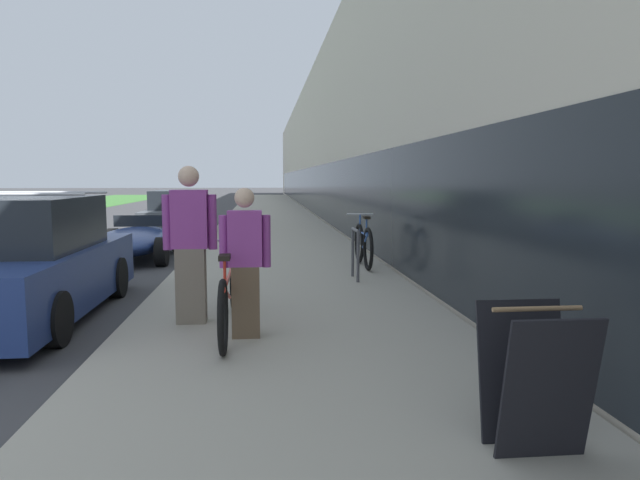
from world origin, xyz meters
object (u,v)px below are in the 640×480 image
Objects in this scene: person_bystander at (190,245)px; parked_sedan_far at (179,213)px; vintage_roadster_curbside at (135,241)px; tandem_bicycle at (229,294)px; cruiser_bike_nearest at (363,245)px; bike_rack_hoop at (355,249)px; person_rider at (245,263)px; parked_sedan_curbside at (26,265)px; sandwich_board_sign at (534,378)px.

person_bystander is 12.83m from parked_sedan_far.
vintage_roadster_curbside is at bearing 107.59° from person_bystander.
person_bystander reaches higher than tandem_bicycle.
bike_rack_hoop is at bearing -105.52° from cruiser_bike_nearest.
person_rider is 13.60m from parked_sedan_far.
person_rider reaches higher than bike_rack_hoop.
parked_sedan_curbside is at bearing -90.90° from parked_sedan_far.
sandwich_board_sign is 0.23× the size of vintage_roadster_curbside.
bike_rack_hoop is 4.84m from parked_sedan_curbside.
bike_rack_hoop is 0.18× the size of parked_sedan_far.
tandem_bicycle is at bearing -69.75° from vintage_roadster_curbside.
cruiser_bike_nearest is at bearing 65.97° from person_rider.
parked_sedan_far is (0.04, 6.37, 0.23)m from vintage_roadster_curbside.
person_bystander is at bearing 143.39° from tandem_bicycle.
cruiser_bike_nearest reaches higher than bike_rack_hoop.
tandem_bicycle is at bearing -79.51° from parked_sedan_far.
tandem_bicycle reaches higher than bike_rack_hoop.
cruiser_bike_nearest is 9.86m from parked_sedan_far.
bike_rack_hoop is 0.22× the size of vintage_roadster_curbside.
tandem_bicycle reaches higher than sandwich_board_sign.
person_rider is 0.94m from person_bystander.
cruiser_bike_nearest is at bearing 55.66° from person_bystander.
parked_sedan_curbside is at bearing 137.54° from sandwich_board_sign.
cruiser_bike_nearest is at bearing -26.00° from vintage_roadster_curbside.
parked_sedan_far reaches higher than vintage_roadster_curbside.
parked_sedan_curbside is at bearing 151.57° from person_rider.
vintage_roadster_curbside is (-2.45, 6.63, -0.10)m from tandem_bicycle.
tandem_bicycle is 2.98× the size of sandwich_board_sign.
bike_rack_hoop is 5.69m from vintage_roadster_curbside.
vintage_roadster_curbside is (-2.64, 6.97, -0.50)m from person_rider.
bike_rack_hoop is (1.90, 2.97, 0.12)m from tandem_bicycle.
tandem_bicycle is 13.23m from parked_sedan_far.
tandem_bicycle is 3.67m from sandwich_board_sign.
vintage_roadster_curbside is (-4.47, 9.69, -0.16)m from sandwich_board_sign.
person_rider is 3.29m from sandwich_board_sign.
sandwich_board_sign is at bearing -56.49° from tandem_bicycle.
cruiser_bike_nearest is 0.45× the size of vintage_roadster_curbside.
sandwich_board_sign reaches higher than bike_rack_hoop.
cruiser_bike_nearest is 1.94× the size of sandwich_board_sign.
sandwich_board_sign is 16.66m from parked_sedan_far.
person_bystander is 6.63m from vintage_roadster_curbside.
bike_rack_hoop is 1.42m from cruiser_bike_nearest.
person_bystander is 3.55m from bike_rack_hoop.
parked_sedan_curbside is 0.91× the size of parked_sedan_far.
bike_rack_hoop is 0.20× the size of parked_sedan_curbside.
tandem_bicycle is at bearing -117.74° from cruiser_bike_nearest.
parked_sedan_far is at bearing 98.78° from person_bystander.
vintage_roadster_curbside is at bearing 110.25° from tandem_bicycle.
cruiser_bike_nearest is 0.37× the size of parked_sedan_far.
parked_sedan_curbside is (-2.14, 0.84, -0.33)m from person_bystander.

